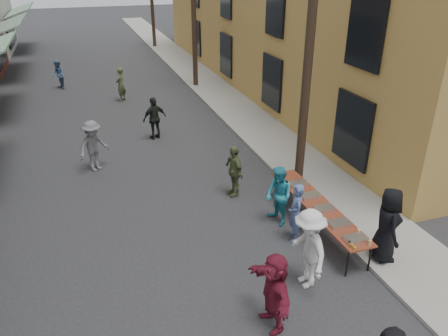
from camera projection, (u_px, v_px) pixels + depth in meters
ground at (189, 272)px, 9.88m from camera, size 120.00×120.00×0.00m
sidewalk at (208, 84)px, 24.07m from camera, size 2.20×60.00×0.10m
utility_pole_near at (310, 36)px, 11.71m from camera, size 0.26×0.26×9.00m
serving_table at (317, 206)px, 11.11m from camera, size 0.70×4.00×0.75m
catering_tray_sausage at (355, 239)px, 9.67m from camera, size 0.50×0.33×0.08m
catering_tray_foil_b at (339, 223)px, 10.22m from camera, size 0.50×0.33×0.08m
catering_tray_buns at (324, 209)px, 10.82m from camera, size 0.50×0.33×0.08m
catering_tray_foil_d at (310, 196)px, 11.42m from camera, size 0.50×0.33×0.08m
catering_tray_buns_end at (298, 184)px, 12.01m from camera, size 0.50×0.33×0.08m
condiment_jar_a at (355, 248)px, 9.35m from camera, size 0.07×0.07×0.08m
condiment_jar_b at (352, 246)px, 9.44m from camera, size 0.07×0.07×0.08m
condiment_jar_c at (349, 243)px, 9.52m from camera, size 0.07×0.07×0.08m
cup_stack at (370, 243)px, 9.51m from camera, size 0.08×0.08×0.12m
guest_front_b at (296, 213)px, 10.70m from camera, size 0.49×0.63×1.53m
guest_front_c at (279, 196)px, 11.35m from camera, size 0.73×0.87×1.62m
guest_front_d at (308, 249)px, 9.13m from camera, size 0.72×1.21×1.84m
guest_front_e at (234, 171)px, 12.75m from camera, size 0.52×0.97×1.57m
guest_queue_back at (274, 291)px, 8.12m from camera, size 0.49×1.51×1.63m
server at (387, 225)px, 9.80m from camera, size 0.80×1.01×1.80m
passerby_left at (93, 146)px, 14.22m from camera, size 1.27×1.16×1.71m
passerby_mid at (155, 118)px, 16.74m from camera, size 1.05×0.68×1.65m
passerby_right at (121, 84)px, 21.17m from camera, size 0.66×0.72×1.66m
passerby_far at (58, 75)px, 23.14m from camera, size 0.75×0.87×1.53m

